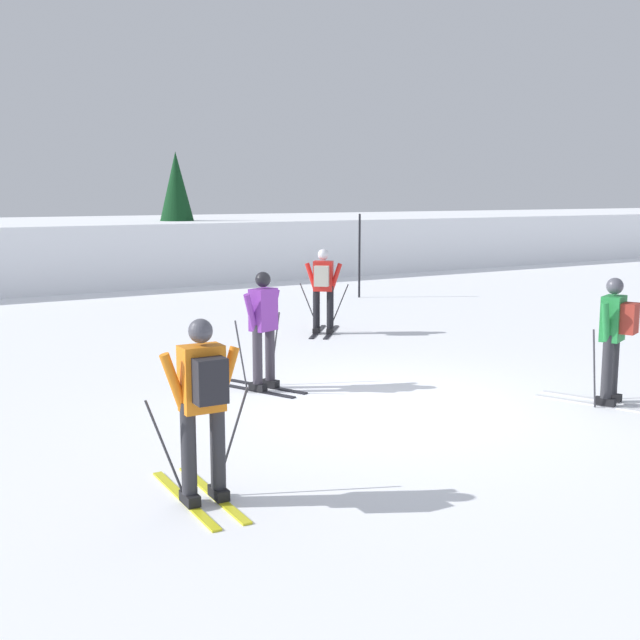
{
  "coord_description": "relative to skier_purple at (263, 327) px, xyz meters",
  "views": [
    {
      "loc": [
        -6.12,
        -8.31,
        2.8
      ],
      "look_at": [
        0.05,
        1.87,
        0.9
      ],
      "focal_mm": 44.6,
      "sensor_mm": 36.0,
      "label": 1
    }
  ],
  "objects": [
    {
      "name": "ground_plane",
      "position": [
        1.03,
        -1.65,
        -0.92
      ],
      "size": [
        120.0,
        120.0,
        0.0
      ],
      "primitive_type": "plane",
      "color": "white"
    },
    {
      "name": "far_snow_ridge",
      "position": [
        1.03,
        17.24,
        0.03
      ],
      "size": [
        80.0,
        9.41,
        1.9
      ],
      "primitive_type": "cube",
      "color": "white",
      "rests_on": "ground"
    },
    {
      "name": "skier_purple",
      "position": [
        0.0,
        0.0,
        0.0
      ],
      "size": [
        0.97,
        1.62,
        1.71
      ],
      "color": "black",
      "rests_on": "ground"
    },
    {
      "name": "skier_red",
      "position": [
        3.13,
        3.47,
        0.04
      ],
      "size": [
        1.32,
        1.46,
        1.71
      ],
      "color": "black",
      "rests_on": "ground"
    },
    {
      "name": "skier_orange",
      "position": [
        -2.41,
        -3.52,
        0.04
      ],
      "size": [
        1.0,
        1.61,
        1.71
      ],
      "color": "gold",
      "rests_on": "ground"
    },
    {
      "name": "skier_green",
      "position": [
        3.6,
        -3.14,
        0.04
      ],
      "size": [
        0.97,
        1.62,
        1.71
      ],
      "color": "silver",
      "rests_on": "ground"
    },
    {
      "name": "trail_marker_pole",
      "position": [
        6.93,
        7.82,
        0.21
      ],
      "size": [
        0.06,
        0.06,
        2.26
      ],
      "primitive_type": "cylinder",
      "color": "black",
      "rests_on": "ground"
    },
    {
      "name": "conifer_far_right",
      "position": [
        4.57,
        15.11,
        1.47
      ],
      "size": [
        1.73,
        1.73,
        4.16
      ],
      "color": "#513823",
      "rests_on": "ground"
    }
  ]
}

